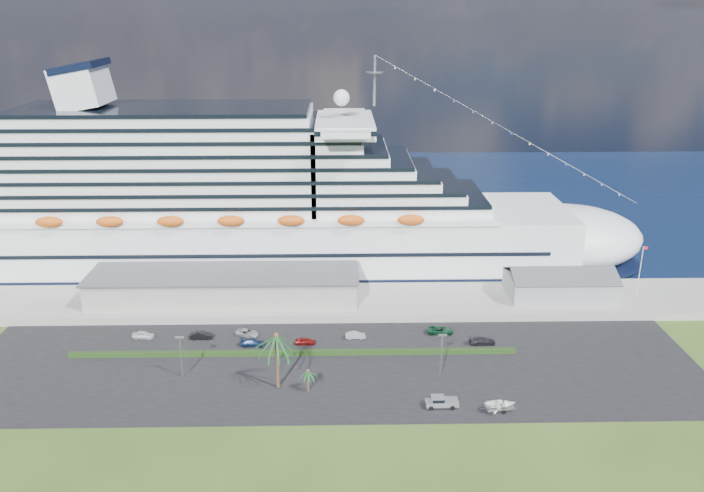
{
  "coord_description": "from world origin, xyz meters",
  "views": [
    {
      "loc": [
        1.14,
        -104.47,
        65.5
      ],
      "look_at": [
        3.87,
        30.0,
        17.87
      ],
      "focal_mm": 35.0,
      "sensor_mm": 36.0,
      "label": 1
    }
  ],
  "objects_px": {
    "cruise_ship": "(250,207)",
    "parked_car_3": "(253,342)",
    "pickup_truck": "(441,401)",
    "boat_trailer": "(501,405)"
  },
  "relations": [
    {
      "from": "cruise_ship",
      "to": "boat_trailer",
      "type": "height_order",
      "value": "cruise_ship"
    },
    {
      "from": "cruise_ship",
      "to": "pickup_truck",
      "type": "height_order",
      "value": "cruise_ship"
    },
    {
      "from": "cruise_ship",
      "to": "parked_car_3",
      "type": "relative_size",
      "value": 38.02
    },
    {
      "from": "cruise_ship",
      "to": "parked_car_3",
      "type": "distance_m",
      "value": 47.06
    },
    {
      "from": "cruise_ship",
      "to": "pickup_truck",
      "type": "bearing_deg",
      "value": -59.16
    },
    {
      "from": "cruise_ship",
      "to": "boat_trailer",
      "type": "distance_m",
      "value": 86.13
    },
    {
      "from": "parked_car_3",
      "to": "boat_trailer",
      "type": "distance_m",
      "value": 51.07
    },
    {
      "from": "pickup_truck",
      "to": "parked_car_3",
      "type": "bearing_deg",
      "value": 146.61
    },
    {
      "from": "cruise_ship",
      "to": "pickup_truck",
      "type": "distance_m",
      "value": 79.64
    },
    {
      "from": "pickup_truck",
      "to": "boat_trailer",
      "type": "distance_m",
      "value": 9.96
    }
  ]
}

